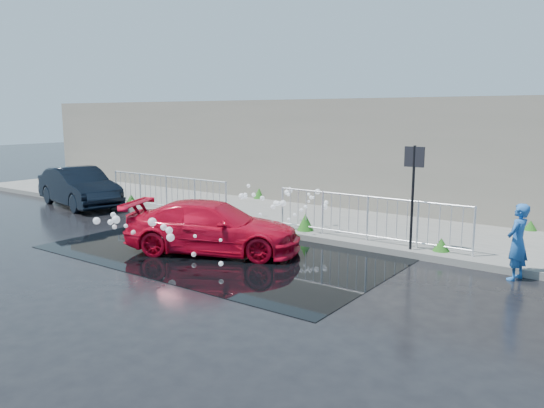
% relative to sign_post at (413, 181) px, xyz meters
% --- Properties ---
extents(ground, '(90.00, 90.00, 0.00)m').
position_rel_sign_post_xyz_m(ground, '(-4.20, -3.10, -1.72)').
color(ground, black).
rests_on(ground, ground).
extents(pavement, '(30.00, 4.00, 0.15)m').
position_rel_sign_post_xyz_m(pavement, '(-4.20, 1.90, -1.65)').
color(pavement, '#5B5C57').
rests_on(pavement, ground).
extents(curb, '(30.00, 0.25, 0.16)m').
position_rel_sign_post_xyz_m(curb, '(-4.20, -0.10, -1.64)').
color(curb, '#5B5C57').
rests_on(curb, ground).
extents(retaining_wall, '(30.00, 0.60, 3.50)m').
position_rel_sign_post_xyz_m(retaining_wall, '(-4.20, 4.10, 0.18)').
color(retaining_wall, '#6C675B').
rests_on(retaining_wall, pavement).
extents(puddle, '(8.00, 5.00, 0.01)m').
position_rel_sign_post_xyz_m(puddle, '(-3.70, -2.10, -1.72)').
color(puddle, black).
rests_on(puddle, ground).
extents(sign_post, '(0.45, 0.06, 2.50)m').
position_rel_sign_post_xyz_m(sign_post, '(0.00, 0.00, 0.00)').
color(sign_post, black).
rests_on(sign_post, ground).
extents(railing_left, '(5.05, 0.05, 1.10)m').
position_rel_sign_post_xyz_m(railing_left, '(-8.20, 0.25, -0.99)').
color(railing_left, silver).
rests_on(railing_left, pavement).
extents(railing_right, '(5.05, 0.05, 1.10)m').
position_rel_sign_post_xyz_m(railing_right, '(-1.20, 0.25, -0.99)').
color(railing_right, silver).
rests_on(railing_right, pavement).
extents(weeds, '(12.17, 3.93, 0.45)m').
position_rel_sign_post_xyz_m(weeds, '(-4.52, 1.36, -1.40)').
color(weeds, '#1E4412').
rests_on(weeds, pavement).
extents(water_spray, '(3.49, 5.66, 1.10)m').
position_rel_sign_post_xyz_m(water_spray, '(-3.95, -1.54, -0.96)').
color(water_spray, white).
rests_on(water_spray, ground).
extents(red_car, '(4.39, 3.14, 1.18)m').
position_rel_sign_post_xyz_m(red_car, '(-3.85, -2.36, -1.13)').
color(red_car, red).
rests_on(red_car, ground).
extents(dark_car, '(4.31, 2.26, 1.35)m').
position_rel_sign_post_xyz_m(dark_car, '(-11.75, -0.50, -1.05)').
color(dark_car, black).
rests_on(dark_car, ground).
extents(person, '(0.48, 0.62, 1.50)m').
position_rel_sign_post_xyz_m(person, '(2.30, -0.44, -0.97)').
color(person, '#215BA9').
rests_on(person, ground).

